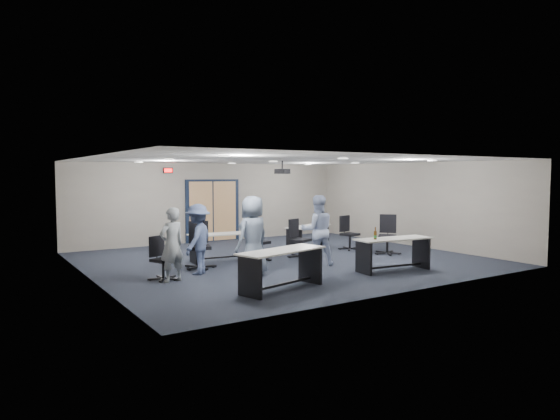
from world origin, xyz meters
TOP-DOWN VIEW (x-y plane):
  - floor at (0.00, 0.00)m, footprint 10.00×10.00m
  - back_wall at (0.00, 4.50)m, footprint 10.00×0.04m
  - front_wall at (0.00, -4.50)m, footprint 10.00×0.04m
  - left_wall at (-5.00, 0.00)m, footprint 0.04×9.00m
  - right_wall at (5.00, 0.00)m, footprint 0.04×9.00m
  - ceiling at (0.00, 0.00)m, footprint 10.00×9.00m
  - double_door at (0.00, 4.46)m, footprint 2.00×0.07m
  - exit_sign at (-1.60, 4.44)m, footprint 0.32×0.07m
  - ceiling_projector at (0.30, 0.50)m, footprint 0.35×0.32m
  - ceiling_can_lights at (0.00, 0.25)m, footprint 6.24×5.74m
  - table_front_left at (-1.99, -3.02)m, footprint 2.09×1.14m
  - table_front_right at (1.34, -2.78)m, footprint 2.01×0.86m
  - table_back_left at (-1.48, 0.67)m, footprint 1.88×0.77m
  - table_back_right at (1.71, 1.19)m, footprint 1.88×1.23m
  - chair_back_a at (-2.45, -0.02)m, footprint 0.90×0.90m
  - chair_back_b at (-0.65, 0.19)m, footprint 0.80×0.80m
  - chair_back_c at (0.57, -0.01)m, footprint 0.87×0.87m
  - chair_back_d at (2.69, 0.36)m, footprint 0.76×0.76m
  - chair_loose_left at (-3.67, -0.84)m, footprint 0.79×0.79m
  - chair_loose_right at (3.02, -0.91)m, footprint 1.02×1.02m
  - person_gray at (-3.57, -1.12)m, footprint 0.66×0.52m
  - person_plaid at (-1.79, -1.50)m, footprint 1.03×0.82m
  - person_lightblue at (0.27, -1.19)m, footprint 1.07×0.97m
  - person_back at (-2.76, -0.64)m, footprint 1.18×1.17m

SIDE VIEW (x-z plane):
  - floor at x=0.00m, z-range 0.00..0.00m
  - chair_loose_left at x=-3.67m, z-range 0.00..0.96m
  - table_back_right at x=1.71m, z-range 0.08..0.92m
  - table_back_left at x=-1.48m, z-range 0.14..0.88m
  - chair_back_d at x=2.69m, z-range 0.00..1.04m
  - chair_back_b at x=-0.65m, z-range 0.00..1.07m
  - chair_back_c at x=0.57m, z-range 0.00..1.07m
  - table_front_right at x=1.34m, z-range 0.01..1.09m
  - table_front_left at x=-1.99m, z-range 0.15..0.96m
  - chair_loose_right at x=3.02m, z-range 0.00..1.15m
  - chair_back_a at x=-2.45m, z-range 0.00..1.15m
  - person_gray at x=-3.57m, z-range 0.00..1.61m
  - person_back at x=-2.76m, z-range 0.00..1.63m
  - person_lightblue at x=0.27m, z-range 0.00..1.79m
  - person_plaid at x=-1.79m, z-range 0.00..1.83m
  - double_door at x=0.00m, z-range -0.05..2.15m
  - back_wall at x=0.00m, z-range 0.00..2.70m
  - front_wall at x=0.00m, z-range 0.00..2.70m
  - left_wall at x=-5.00m, z-range 0.00..2.70m
  - right_wall at x=5.00m, z-range 0.00..2.70m
  - ceiling_projector at x=0.30m, z-range 2.22..2.59m
  - exit_sign at x=-1.60m, z-range 2.36..2.54m
  - ceiling_can_lights at x=0.00m, z-range 2.66..2.68m
  - ceiling at x=0.00m, z-range 2.68..2.72m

